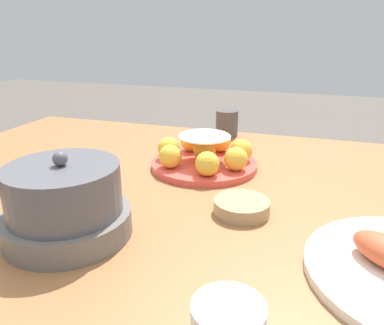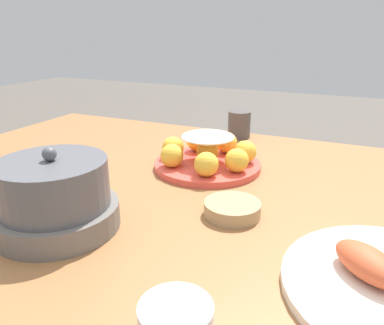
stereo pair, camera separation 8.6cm
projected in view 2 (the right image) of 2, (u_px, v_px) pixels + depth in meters
dining_table at (175, 225)px, 0.83m from camera, size 1.46×1.04×0.74m
cake_plate at (208, 155)px, 0.92m from camera, size 0.26×0.26×0.09m
sauce_bowl at (232, 208)px, 0.70m from camera, size 0.11×0.11×0.03m
cup_near at (239, 124)px, 1.19m from camera, size 0.07×0.07×0.08m
warming_pot at (55, 197)px, 0.64m from camera, size 0.21×0.21×0.15m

